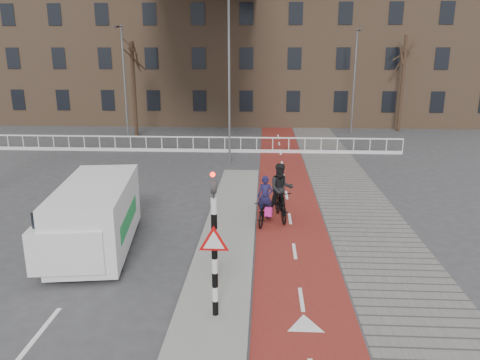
{
  "coord_description": "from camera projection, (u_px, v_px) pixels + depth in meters",
  "views": [
    {
      "loc": [
        0.51,
        -11.77,
        6.12
      ],
      "look_at": [
        -0.4,
        5.0,
        1.5
      ],
      "focal_mm": 35.0,
      "sensor_mm": 36.0,
      "label": 1
    }
  ],
  "objects": [
    {
      "name": "streetlight_left",
      "position": [
        125.0,
        85.0,
        31.9
      ],
      "size": [
        0.12,
        0.12,
        7.81
      ],
      "primitive_type": "cylinder",
      "color": "slate",
      "rests_on": "ground"
    },
    {
      "name": "tree_right",
      "position": [
        402.0,
        84.0,
        36.25
      ],
      "size": [
        0.25,
        0.25,
        7.34
      ],
      "primitive_type": "cylinder",
      "color": "#301F15",
      "rests_on": "ground"
    },
    {
      "name": "tree_mid",
      "position": [
        134.0,
        90.0,
        34.41
      ],
      "size": [
        0.29,
        0.29,
        6.82
      ],
      "primitive_type": "cylinder",
      "color": "#301F15",
      "rests_on": "ground"
    },
    {
      "name": "cyclist_near",
      "position": [
        265.0,
        208.0,
        17.12
      ],
      "size": [
        0.95,
        1.78,
        1.78
      ],
      "rotation": [
        0.0,
        0.0,
        -0.22
      ],
      "color": "black",
      "rests_on": "bike_lane"
    },
    {
      "name": "railing",
      "position": [
        178.0,
        147.0,
        29.53
      ],
      "size": [
        28.0,
        0.1,
        0.99
      ],
      "color": "silver",
      "rests_on": "ground"
    },
    {
      "name": "bollard",
      "position": [
        215.0,
        268.0,
        12.57
      ],
      "size": [
        0.12,
        0.12,
        0.73
      ],
      "primitive_type": "cylinder",
      "color": "yellow",
      "rests_on": "curb_island"
    },
    {
      "name": "sidewalk",
      "position": [
        343.0,
        184.0,
        22.39
      ],
      "size": [
        3.0,
        60.0,
        0.01
      ],
      "primitive_type": "cube",
      "color": "slate",
      "rests_on": "ground"
    },
    {
      "name": "curb_island",
      "position": [
        230.0,
        226.0,
        16.86
      ],
      "size": [
        1.8,
        16.0,
        0.12
      ],
      "primitive_type": "cube",
      "color": "gray",
      "rests_on": "ground"
    },
    {
      "name": "ground",
      "position": [
        245.0,
        280.0,
        12.98
      ],
      "size": [
        120.0,
        120.0,
        0.0
      ],
      "primitive_type": "plane",
      "color": "#38383A",
      "rests_on": "ground"
    },
    {
      "name": "streetlight_right",
      "position": [
        354.0,
        83.0,
        35.26
      ],
      "size": [
        0.12,
        0.12,
        7.75
      ],
      "primitive_type": "cylinder",
      "color": "slate",
      "rests_on": "ground"
    },
    {
      "name": "streetlight_near",
      "position": [
        229.0,
        84.0,
        25.35
      ],
      "size": [
        0.12,
        0.12,
        8.89
      ],
      "primitive_type": "cylinder",
      "color": "slate",
      "rests_on": "ground"
    },
    {
      "name": "traffic_signal",
      "position": [
        214.0,
        241.0,
        10.54
      ],
      "size": [
        0.8,
        0.8,
        3.68
      ],
      "color": "black",
      "rests_on": "curb_island"
    },
    {
      "name": "townhouse_row",
      "position": [
        227.0,
        32.0,
        41.88
      ],
      "size": [
        46.0,
        10.0,
        15.9
      ],
      "color": "#7F6047",
      "rests_on": "ground"
    },
    {
      "name": "van",
      "position": [
        97.0,
        215.0,
        14.74
      ],
      "size": [
        2.69,
        5.27,
        2.17
      ],
      "rotation": [
        0.0,
        0.0,
        0.14
      ],
      "color": "white",
      "rests_on": "ground"
    },
    {
      "name": "cyclist_far",
      "position": [
        281.0,
        197.0,
        17.45
      ],
      "size": [
        1.04,
        2.09,
        2.15
      ],
      "rotation": [
        0.0,
        0.0,
        0.17
      ],
      "color": "black",
      "rests_on": "bike_lane"
    },
    {
      "name": "bike_lane",
      "position": [
        285.0,
        183.0,
        22.53
      ],
      "size": [
        2.5,
        60.0,
        0.01
      ],
      "primitive_type": "cube",
      "color": "maroon",
      "rests_on": "ground"
    }
  ]
}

